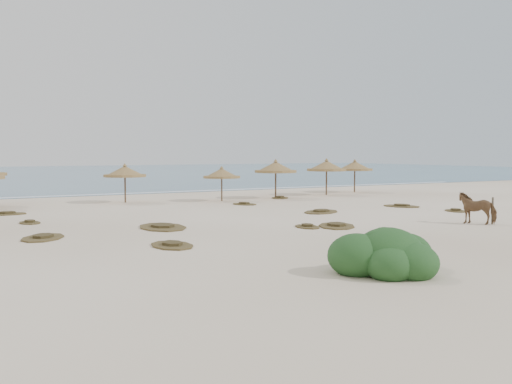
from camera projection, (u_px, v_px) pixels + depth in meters
ground at (342, 231)px, 24.46m from camera, size 160.00×160.00×0.00m
ocean at (44, 174)px, 89.51m from camera, size 200.00×100.00×0.01m
foam_line at (145, 193)px, 47.01m from camera, size 70.00×0.60×0.01m
palapa_2 at (125, 172)px, 38.01m from camera, size 2.94×2.94×2.64m
palapa_3 at (222, 174)px, 39.28m from camera, size 2.64×2.64×2.42m
palapa_4 at (276, 168)px, 41.66m from camera, size 3.74×3.74×2.88m
palapa_5 at (327, 166)px, 44.84m from camera, size 3.55×3.55×2.90m
palapa_6 at (355, 166)px, 47.97m from camera, size 3.26×3.26×2.80m
horse at (477, 208)px, 26.86m from camera, size 1.62×1.91×1.48m
fence_post_near at (493, 211)px, 26.58m from camera, size 0.11×0.11×1.27m
bush at (388, 256)px, 15.91m from camera, size 3.29×2.90×1.47m
scrub_0 at (43, 237)px, 22.23m from camera, size 2.42×2.78×0.16m
scrub_1 at (162, 227)px, 25.39m from camera, size 2.22×3.22×0.16m
scrub_2 at (307, 226)px, 25.51m from camera, size 1.22×1.67×0.16m
scrub_3 at (321, 211)px, 31.89m from camera, size 3.10×2.76×0.16m
scrub_4 at (456, 211)px, 32.42m from camera, size 1.54×1.88×0.16m
scrub_5 at (402, 206)px, 35.24m from camera, size 2.27×2.72×0.16m
scrub_6 at (6, 214)px, 30.82m from camera, size 2.36×1.83×0.16m
scrub_7 at (244, 204)px, 36.60m from camera, size 1.73×2.07×0.16m
scrub_8 at (30, 222)px, 26.98m from camera, size 1.11×1.54×0.16m
scrub_9 at (337, 225)px, 25.80m from camera, size 2.73×2.98×0.16m
scrub_10 at (280, 198)px, 41.71m from camera, size 2.11×2.25×0.16m
scrub_11 at (172, 245)px, 20.42m from camera, size 1.46×2.21×0.16m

